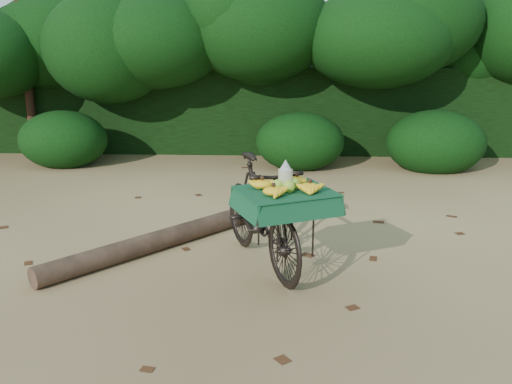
{
  "coord_description": "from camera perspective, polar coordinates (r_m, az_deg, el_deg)",
  "views": [
    {
      "loc": [
        1.13,
        -5.71,
        2.3
      ],
      "look_at": [
        0.9,
        -0.5,
        0.85
      ],
      "focal_mm": 38.0,
      "sensor_mm": 36.0,
      "label": 1
    }
  ],
  "objects": [
    {
      "name": "vendor_bicycle",
      "position": [
        5.62,
        0.6,
        -2.11
      ],
      "size": [
        1.42,
        2.03,
        1.17
      ],
      "rotation": [
        0.0,
        0.0,
        0.43
      ],
      "color": "black",
      "rests_on": "ground"
    },
    {
      "name": "bush_clumps",
      "position": [
        10.2,
        -1.01,
        5.08
      ],
      "size": [
        8.8,
        1.7,
        0.9
      ],
      "primitive_type": null,
      "color": "black",
      "rests_on": "ground"
    },
    {
      "name": "ground",
      "position": [
        6.26,
        -8.06,
        -6.18
      ],
      "size": [
        80.0,
        80.0,
        0.0
      ],
      "primitive_type": "plane",
      "color": "tan",
      "rests_on": "ground"
    },
    {
      "name": "tree_row",
      "position": [
        11.36,
        -6.63,
        13.92
      ],
      "size": [
        14.5,
        2.0,
        4.0
      ],
      "primitive_type": null,
      "color": "black",
      "rests_on": "ground"
    },
    {
      "name": "hedge_backdrop",
      "position": [
        12.15,
        -2.81,
        8.9
      ],
      "size": [
        26.0,
        1.8,
        1.8
      ],
      "primitive_type": "cube",
      "color": "black",
      "rests_on": "ground"
    },
    {
      "name": "leaf_litter",
      "position": [
        6.86,
        -7.08,
        -4.14
      ],
      "size": [
        7.0,
        7.3,
        0.01
      ],
      "primitive_type": null,
      "color": "#432312",
      "rests_on": "ground"
    },
    {
      "name": "fallen_log",
      "position": [
        6.36,
        -9.42,
        -4.79
      ],
      "size": [
        2.28,
        2.48,
        0.23
      ],
      "primitive_type": "cylinder",
      "rotation": [
        1.57,
        0.0,
        -0.74
      ],
      "color": "brown",
      "rests_on": "ground"
    }
  ]
}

